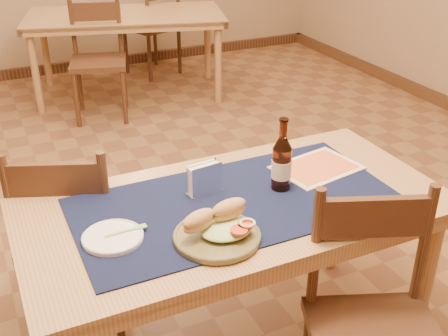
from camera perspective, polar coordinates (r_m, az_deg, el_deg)
name	(u,v)px	position (r m, az deg, el deg)	size (l,w,h in m)	color
main_table	(235,221)	(2.15, 1.13, -5.42)	(1.60, 0.80, 0.75)	tan
placemat	(235,202)	(2.11, 1.15, -3.48)	(1.20, 0.60, 0.01)	#0F1439
baseboard	(170,244)	(3.12, -5.51, -7.66)	(6.00, 7.00, 0.10)	#4E301B
back_table	(126,23)	(5.26, -9.96, 14.32)	(1.90, 1.30, 0.75)	tan
chair_main_far	(73,231)	(2.52, -15.13, -6.18)	(0.55, 0.55, 0.93)	#4E301B
chair_main_near	(375,328)	(2.02, 15.13, -15.39)	(0.57, 0.57, 0.95)	#4E301B
chair_back_near	(98,58)	(4.84, -12.67, 10.85)	(0.55, 0.55, 0.96)	#4E301B
chair_back_far	(154,25)	(5.85, -7.13, 14.24)	(0.58, 0.58, 0.98)	#4E301B
sandwich_plate	(219,230)	(1.89, -0.55, -6.29)	(0.30, 0.30, 0.11)	brown
side_plate	(113,237)	(1.93, -11.24, -6.87)	(0.21, 0.21, 0.02)	white
fork	(129,230)	(1.94, -9.60, -6.22)	(0.15, 0.03, 0.00)	#7BBC67
beer_bottle	(282,163)	(2.16, 5.87, 0.48)	(0.08, 0.08, 0.29)	#451B0C
napkin_holder	(205,179)	(2.14, -1.99, -1.14)	(0.14, 0.07, 0.12)	white
menu_card	(317,167)	(2.37, 9.43, 0.06)	(0.38, 0.30, 0.01)	beige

